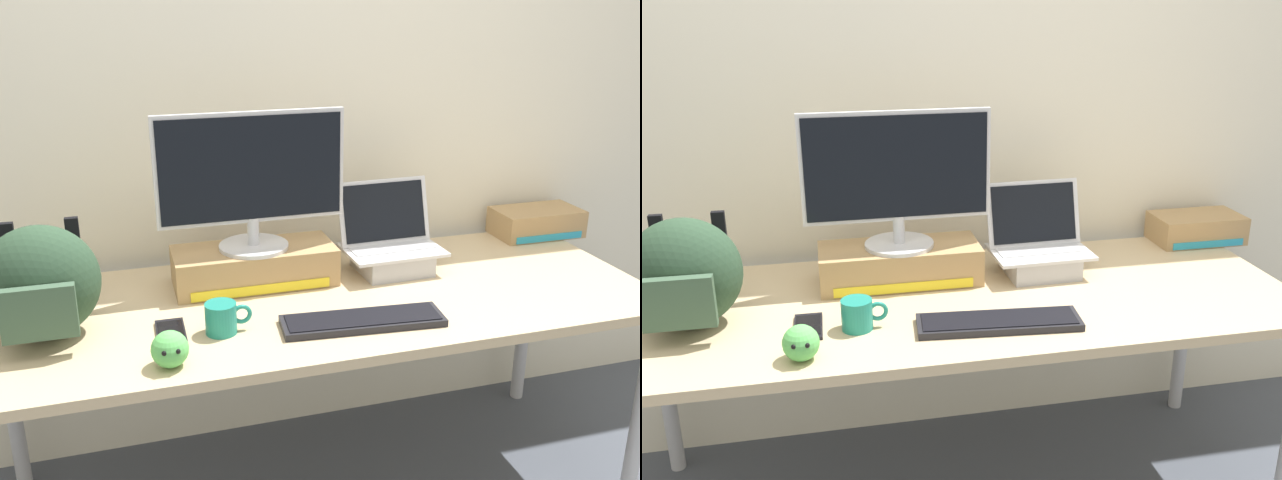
{
  "view_description": "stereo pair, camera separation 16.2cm",
  "coord_description": "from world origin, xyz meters",
  "views": [
    {
      "loc": [
        -0.55,
        -1.84,
        1.57
      ],
      "look_at": [
        0.0,
        0.0,
        0.89
      ],
      "focal_mm": 39.2,
      "sensor_mm": 36.0,
      "label": 1
    },
    {
      "loc": [
        -0.4,
        -1.88,
        1.57
      ],
      "look_at": [
        0.0,
        0.0,
        0.89
      ],
      "focal_mm": 39.2,
      "sensor_mm": 36.0,
      "label": 2
    }
  ],
  "objects": [
    {
      "name": "open_laptop",
      "position": [
        0.29,
        0.14,
        0.77
      ],
      "size": [
        0.32,
        0.23,
        0.28
      ],
      "rotation": [
        0.0,
        0.0,
        0.03
      ],
      "color": "#ADADB2",
      "rests_on": "desk"
    },
    {
      "name": "desktop_monitor",
      "position": [
        -0.17,
        0.16,
        1.05
      ],
      "size": [
        0.57,
        0.22,
        0.42
      ],
      "rotation": [
        0.0,
        0.0,
        0.01
      ],
      "color": "silver",
      "rests_on": "toner_box_yellow"
    },
    {
      "name": "desk",
      "position": [
        0.0,
        0.0,
        0.65
      ],
      "size": [
        2.02,
        0.78,
        0.71
      ],
      "color": "tan",
      "rests_on": "ground"
    },
    {
      "name": "coffee_mug",
      "position": [
        -0.32,
        -0.15,
        0.76
      ],
      "size": [
        0.13,
        0.08,
        0.09
      ],
      "color": "#1E7F70",
      "rests_on": "desk"
    },
    {
      "name": "toner_box_cyan",
      "position": [
        0.95,
        0.32,
        0.76
      ],
      "size": [
        0.32,
        0.18,
        0.1
      ],
      "color": "#A88456",
      "rests_on": "desk"
    },
    {
      "name": "toner_box_yellow",
      "position": [
        -0.17,
        0.16,
        0.77
      ],
      "size": [
        0.5,
        0.21,
        0.12
      ],
      "color": "#A88456",
      "rests_on": "desk"
    },
    {
      "name": "messenger_backpack",
      "position": [
        -0.77,
        -0.04,
        0.87
      ],
      "size": [
        0.3,
        0.28,
        0.31
      ],
      "rotation": [
        0.0,
        0.0,
        -0.01
      ],
      "color": "#28422D",
      "rests_on": "desk"
    },
    {
      "name": "plush_toy",
      "position": [
        -0.47,
        -0.29,
        0.76
      ],
      "size": [
        0.09,
        0.09,
        0.09
      ],
      "color": "#56B256",
      "rests_on": "desk"
    },
    {
      "name": "external_keyboard",
      "position": [
        0.06,
        -0.21,
        0.73
      ],
      "size": [
        0.46,
        0.17,
        0.02
      ],
      "rotation": [
        0.0,
        0.0,
        -0.09
      ],
      "color": "black",
      "rests_on": "desk"
    },
    {
      "name": "back_wall",
      "position": [
        0.0,
        0.49,
        1.3
      ],
      "size": [
        7.0,
        0.1,
        2.6
      ],
      "primitive_type": "cube",
      "color": "silver",
      "rests_on": "ground"
    },
    {
      "name": "cell_phone",
      "position": [
        -0.45,
        -0.12,
        0.72
      ],
      "size": [
        0.08,
        0.15,
        0.01
      ],
      "rotation": [
        0.0,
        0.0,
        -0.02
      ],
      "color": "black",
      "rests_on": "desk"
    }
  ]
}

